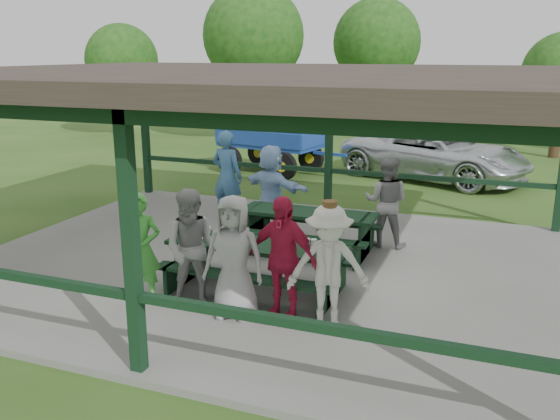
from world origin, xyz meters
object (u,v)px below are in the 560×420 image
at_px(contestant_white_fedora, 328,267).
at_px(spectator_grey, 386,202).
at_px(contestant_green, 141,249).
at_px(spectator_lblue, 271,188).
at_px(contestant_red, 282,258).
at_px(contestant_grey_mid, 234,257).
at_px(contestant_grey_left, 193,249).
at_px(farm_trailer, 271,149).
at_px(picnic_table_near, 257,261).
at_px(picnic_table_far, 308,227).
at_px(spectator_blue, 227,176).
at_px(pickup_truck, 435,154).

xyz_separation_m(contestant_white_fedora, spectator_grey, (0.05, 3.61, 0.02)).
xyz_separation_m(contestant_green, spectator_grey, (2.77, 3.78, 0.04)).
bearing_deg(spectator_lblue, contestant_red, 137.61).
xyz_separation_m(contestant_grey_mid, spectator_lblue, (-0.99, 3.87, 0.03)).
xyz_separation_m(contestant_grey_left, spectator_lblue, (-0.33, 3.79, 0.02)).
xyz_separation_m(contestant_grey_left, contestant_white_fedora, (1.94, 0.06, -0.02)).
relative_size(spectator_grey, farm_trailer, 0.40).
xyz_separation_m(picnic_table_near, contestant_green, (-1.39, -0.94, 0.32)).
relative_size(picnic_table_far, spectator_blue, 1.25).
distance_m(spectator_blue, spectator_grey, 3.52).
bearing_deg(contestant_green, picnic_table_far, 45.04).
bearing_deg(farm_trailer, pickup_truck, 20.45).
xyz_separation_m(contestant_grey_mid, pickup_truck, (1.42, 10.64, -0.20)).
bearing_deg(picnic_table_near, contestant_grey_left, -125.94).
xyz_separation_m(picnic_table_far, pickup_truck, (1.33, 7.73, 0.18)).
bearing_deg(contestant_grey_left, contestant_green, 172.73).
bearing_deg(contestant_grey_mid, spectator_blue, 108.97).
relative_size(spectator_blue, farm_trailer, 0.46).
bearing_deg(contestant_grey_mid, pickup_truck, 74.58).
bearing_deg(contestant_green, spectator_grey, 36.36).
bearing_deg(picnic_table_near, spectator_grey, 63.97).
distance_m(contestant_grey_left, spectator_lblue, 3.80).
height_order(contestant_grey_mid, spectator_grey, contestant_grey_mid).
distance_m(picnic_table_far, contestant_red, 2.83).
xyz_separation_m(picnic_table_near, spectator_lblue, (-0.93, 2.95, 0.40)).
bearing_deg(picnic_table_near, contestant_red, -47.41).
distance_m(spectator_lblue, spectator_grey, 2.32).
height_order(picnic_table_far, contestant_grey_left, contestant_grey_left).
distance_m(spectator_lblue, farm_trailer, 6.50).
relative_size(contestant_red, spectator_lblue, 0.98).
bearing_deg(picnic_table_near, pickup_truck, 81.36).
height_order(picnic_table_near, contestant_white_fedora, contestant_white_fedora).
distance_m(contestant_grey_left, farm_trailer, 10.19).
bearing_deg(spectator_lblue, contestant_grey_mid, 128.34).
xyz_separation_m(contestant_grey_mid, spectator_grey, (1.33, 3.76, -0.01)).
xyz_separation_m(contestant_green, farm_trailer, (-1.96, 9.93, -0.18)).
bearing_deg(farm_trailer, contestant_red, -55.79).
xyz_separation_m(spectator_grey, farm_trailer, (-4.73, 6.14, -0.22)).
distance_m(contestant_white_fedora, spectator_lblue, 4.36).
height_order(picnic_table_far, pickup_truck, pickup_truck).
xyz_separation_m(spectator_lblue, pickup_truck, (2.41, 6.77, -0.23)).
relative_size(contestant_grey_mid, spectator_grey, 1.01).
relative_size(picnic_table_near, contestant_white_fedora, 1.59).
bearing_deg(contestant_grey_left, picnic_table_far, 59.64).
height_order(picnic_table_far, contestant_green, contestant_green).
relative_size(contestant_grey_left, spectator_lblue, 0.97).
height_order(contestant_white_fedora, spectator_lblue, spectator_lblue).
xyz_separation_m(picnic_table_near, contestant_grey_left, (-0.60, -0.83, 0.37)).
xyz_separation_m(picnic_table_far, contestant_white_fedora, (1.19, -2.77, 0.36)).
distance_m(spectator_lblue, pickup_truck, 7.19).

